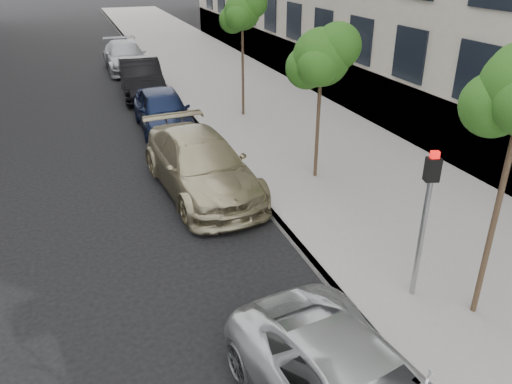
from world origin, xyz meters
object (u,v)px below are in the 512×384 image
sedan_rear (126,56)px  signal_pole (426,209)px  suv (201,165)px  sedan_blue (163,110)px  tree_far (243,12)px  tree_mid (322,57)px  sedan_black (141,78)px

sedan_rear → signal_pole: bearing=-83.9°
suv → sedan_blue: bearing=85.5°
sedan_blue → signal_pole: bearing=-76.6°
sedan_blue → tree_far: bearing=9.5°
sedan_rear → tree_far: bearing=-72.9°
tree_far → signal_pole: bearing=-93.6°
tree_mid → sedan_rear: size_ratio=0.80×
tree_far → suv: tree_far is taller
signal_pole → suv: signal_pole is taller
signal_pole → sedan_black: size_ratio=0.58×
suv → sedan_rear: suv is taller
suv → sedan_blue: suv is taller
sedan_blue → sedan_black: 5.37m
tree_mid → sedan_black: size_ratio=0.86×
tree_mid → signal_pole: size_ratio=1.48×
sedan_black → suv: bearing=-87.0°
suv → tree_mid: bearing=-11.5°
tree_far → signal_pole: size_ratio=1.63×
sedan_blue → sedan_rear: bearing=91.0°
signal_pole → sedan_black: bearing=114.8°
signal_pole → sedan_blue: size_ratio=0.64×
suv → tree_far: bearing=56.9°
tree_far → sedan_blue: size_ratio=1.05×
tree_mid → suv: tree_mid is taller
sedan_blue → sedan_black: size_ratio=0.90×
tree_mid → signal_pole: tree_mid is taller
signal_pole → sedan_black: (-2.56, 17.06, -1.14)m
tree_far → signal_pole: (-0.77, -12.19, -2.08)m
signal_pole → sedan_rear: size_ratio=0.54×
tree_mid → suv: (-3.33, 0.41, -2.76)m
signal_pole → suv: 6.72m
tree_mid → sedan_black: (-3.33, 11.37, -2.72)m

